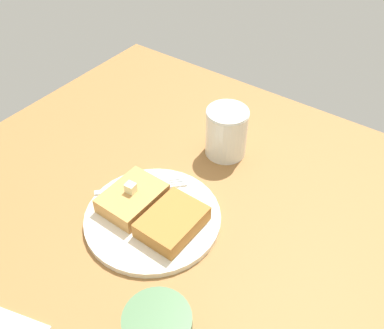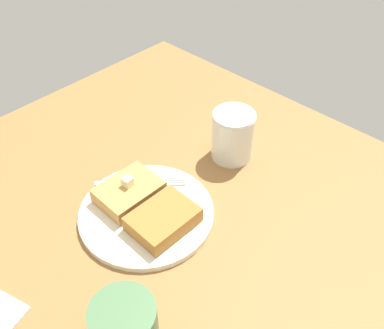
# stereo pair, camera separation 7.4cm
# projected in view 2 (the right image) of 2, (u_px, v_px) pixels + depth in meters

# --- Properties ---
(table_surface) EXTENTS (0.95, 0.95, 0.03)m
(table_surface) POSITION_uv_depth(u_px,v_px,m) (155.00, 242.00, 0.69)
(table_surface) COLOR olive
(table_surface) RESTS_ON ground
(plate) EXTENTS (0.22, 0.22, 0.01)m
(plate) POSITION_uv_depth(u_px,v_px,m) (147.00, 213.00, 0.71)
(plate) COLOR silver
(plate) RESTS_ON table_surface
(toast_slice_left) EXTENTS (0.08, 0.10, 0.03)m
(toast_slice_left) POSITION_uv_depth(u_px,v_px,m) (129.00, 192.00, 0.72)
(toast_slice_left) COLOR #C48C48
(toast_slice_left) RESTS_ON plate
(toast_slice_middle) EXTENTS (0.08, 0.10, 0.03)m
(toast_slice_middle) POSITION_uv_depth(u_px,v_px,m) (163.00, 220.00, 0.67)
(toast_slice_middle) COLOR #A96E31
(toast_slice_middle) RESTS_ON plate
(butter_pat_primary) EXTENTS (0.02, 0.02, 0.02)m
(butter_pat_primary) POSITION_uv_depth(u_px,v_px,m) (127.00, 182.00, 0.70)
(butter_pat_primary) COLOR beige
(butter_pat_primary) RESTS_ON toast_slice_left
(fork) EXTENTS (0.12, 0.12, 0.00)m
(fork) POSITION_uv_depth(u_px,v_px,m) (146.00, 182.00, 0.75)
(fork) COLOR silver
(fork) RESTS_ON plate
(syrup_jar) EXTENTS (0.08, 0.08, 0.10)m
(syrup_jar) POSITION_uv_depth(u_px,v_px,m) (233.00, 136.00, 0.79)
(syrup_jar) COLOR #38160B
(syrup_jar) RESTS_ON table_surface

